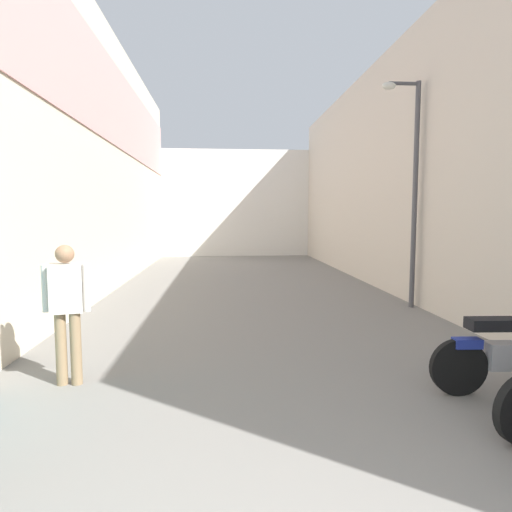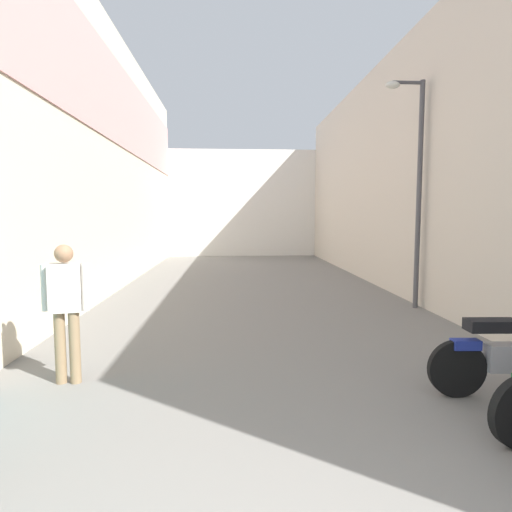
{
  "view_description": "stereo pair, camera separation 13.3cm",
  "coord_description": "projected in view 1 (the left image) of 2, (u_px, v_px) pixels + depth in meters",
  "views": [
    {
      "loc": [
        -0.67,
        -0.61,
        1.89
      ],
      "look_at": [
        -0.18,
        5.59,
        1.31
      ],
      "focal_mm": 30.83,
      "sensor_mm": 36.0,
      "label": 1
    },
    {
      "loc": [
        -0.54,
        -0.62,
        1.89
      ],
      "look_at": [
        -0.18,
        5.59,
        1.31
      ],
      "focal_mm": 30.83,
      "sensor_mm": 36.0,
      "label": 2
    }
  ],
  "objects": [
    {
      "name": "building_far_end",
      "position": [
        235.0,
        204.0,
        21.16
      ],
      "size": [
        9.75,
        2.0,
        4.88
      ],
      "primitive_type": "cube",
      "color": "silver",
      "rests_on": "ground"
    },
    {
      "name": "building_left",
      "position": [
        93.0,
        153.0,
        9.99
      ],
      "size": [
        0.45,
        19.7,
        6.54
      ],
      "color": "beige",
      "rests_on": "ground"
    },
    {
      "name": "street_lamp",
      "position": [
        411.0,
        177.0,
        8.81
      ],
      "size": [
        0.79,
        0.18,
        4.52
      ],
      "color": "#47474C",
      "rests_on": "ground"
    },
    {
      "name": "pedestrian_mid_alley",
      "position": [
        67.0,
        304.0,
        4.84
      ],
      "size": [
        0.52,
        0.27,
        1.57
      ],
      "color": "#8C7251",
      "rests_on": "ground"
    },
    {
      "name": "ground_plane",
      "position": [
        256.0,
        312.0,
        8.63
      ],
      "size": [
        35.7,
        35.7,
        0.0
      ],
      "primitive_type": "plane",
      "color": "slate"
    },
    {
      "name": "building_right",
      "position": [
        397.0,
        171.0,
        10.62
      ],
      "size": [
        0.45,
        19.7,
        5.89
      ],
      "color": "beige",
      "rests_on": "ground"
    }
  ]
}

